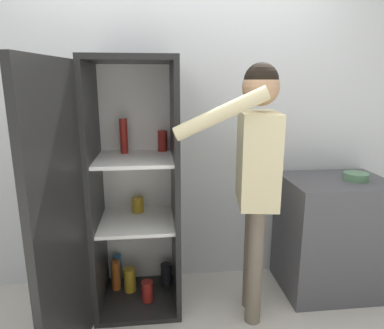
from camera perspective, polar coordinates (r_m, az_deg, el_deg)
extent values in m
cube|color=silver|center=(2.69, -3.14, 6.37)|extent=(7.00, 0.06, 2.55)
cube|color=black|center=(2.82, -8.63, -21.02)|extent=(0.59, 0.58, 0.04)
cube|color=black|center=(2.33, -10.22, 16.87)|extent=(0.59, 0.58, 0.04)
cube|color=white|center=(2.70, -9.07, -2.20)|extent=(0.59, 0.03, 1.70)
cube|color=black|center=(2.47, -15.82, -4.07)|extent=(0.03, 0.58, 1.70)
cube|color=black|center=(2.44, -2.81, -3.79)|extent=(0.04, 0.58, 1.70)
cube|color=white|center=(2.52, -9.14, -9.34)|extent=(0.52, 0.51, 0.02)
cube|color=white|center=(2.38, -9.55, 0.93)|extent=(0.52, 0.51, 0.02)
cube|color=black|center=(1.96, -21.30, -9.22)|extent=(0.15, 0.59, 1.70)
cylinder|color=#B78C1E|center=(2.82, -10.32, -18.35)|extent=(0.09, 0.09, 0.19)
cylinder|color=maroon|center=(2.50, -11.31, 4.66)|extent=(0.06, 0.06, 0.25)
cylinder|color=teal|center=(2.92, -12.28, -16.69)|extent=(0.06, 0.06, 0.24)
cylinder|color=#9E4C19|center=(2.85, -12.56, -17.53)|extent=(0.07, 0.07, 0.24)
cylinder|color=maroon|center=(2.55, -4.93, 3.93)|extent=(0.07, 0.07, 0.15)
cylinder|color=maroon|center=(2.71, -7.45, -20.21)|extent=(0.08, 0.08, 0.15)
cylinder|color=black|center=(2.87, -4.29, -17.73)|extent=(0.09, 0.09, 0.17)
cylinder|color=#B78C1E|center=(2.65, -9.01, -6.62)|extent=(0.09, 0.09, 0.11)
cylinder|color=#726656|center=(2.41, 10.38, -16.29)|extent=(0.11, 0.11, 0.84)
cylinder|color=#726656|center=(2.56, 9.86, -14.40)|extent=(0.11, 0.11, 0.84)
cube|color=beige|center=(2.23, 10.88, 1.00)|extent=(0.30, 0.45, 0.59)
sphere|color=tan|center=(2.18, 11.42, 12.54)|extent=(0.23, 0.23, 0.23)
sphere|color=black|center=(2.18, 11.47, 13.60)|extent=(0.21, 0.21, 0.21)
cylinder|color=beige|center=(1.93, 4.80, 8.42)|extent=(0.55, 0.17, 0.31)
cylinder|color=beige|center=(2.47, 10.08, 1.52)|extent=(0.08, 0.08, 0.56)
cube|color=#4C4C51|center=(2.93, 22.30, -10.82)|extent=(0.76, 0.57, 0.90)
cylinder|color=#517F5B|center=(2.81, 25.66, -1.81)|extent=(0.18, 0.18, 0.06)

